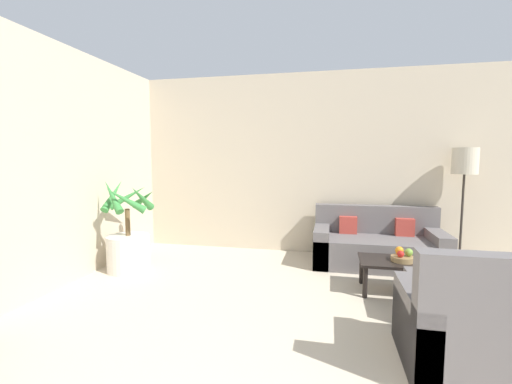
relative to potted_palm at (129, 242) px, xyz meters
name	(u,v)px	position (x,y,z in m)	size (l,w,h in m)	color
wall_back	(366,164)	(3.02, 1.39, 0.98)	(8.45, 0.06, 2.70)	beige
potted_palm	(129,242)	(0.00, 0.00, 0.00)	(0.71, 0.72, 1.19)	beige
sofa_loveseat	(377,246)	(3.14, 0.91, -0.11)	(1.66, 0.82, 0.77)	#605B5B
floor_lamp	(465,167)	(4.22, 1.11, 0.96)	(0.32, 0.32, 1.57)	#2D2823
coffee_table	(402,265)	(3.27, -0.06, -0.06)	(0.86, 0.51, 0.35)	black
fruit_bowl	(403,259)	(3.27, -0.07, 0.01)	(0.24, 0.24, 0.05)	#997A4C
apple_red	(401,254)	(3.24, -0.12, 0.08)	(0.07, 0.07, 0.07)	red
apple_green	(409,252)	(3.33, -0.06, 0.08)	(0.08, 0.08, 0.08)	olive
orange_fruit	(399,251)	(3.25, -0.01, 0.08)	(0.09, 0.09, 0.09)	orange
armchair	(475,331)	(3.47, -1.40, -0.08)	(0.89, 0.77, 0.88)	#605B5B
ottoman	(441,298)	(3.49, -0.64, -0.16)	(0.55, 0.46, 0.40)	#605B5B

